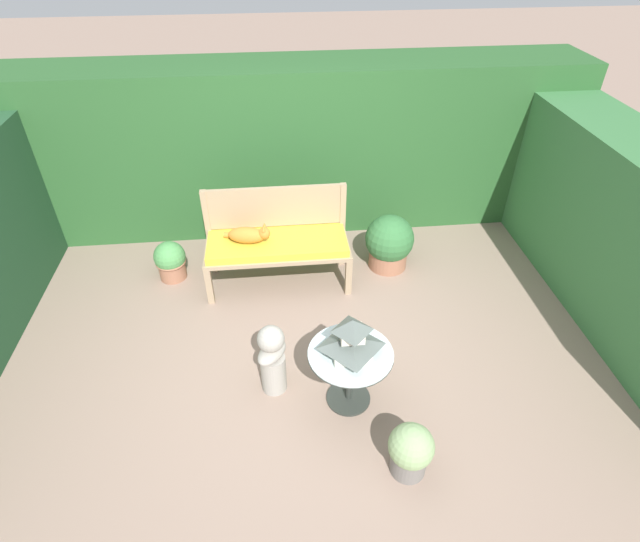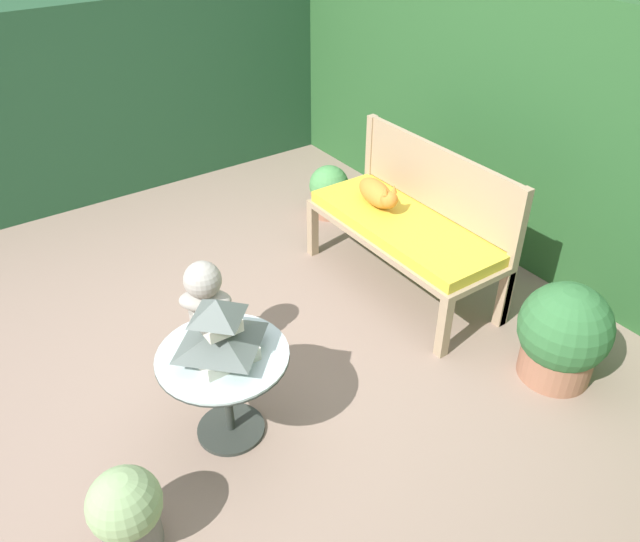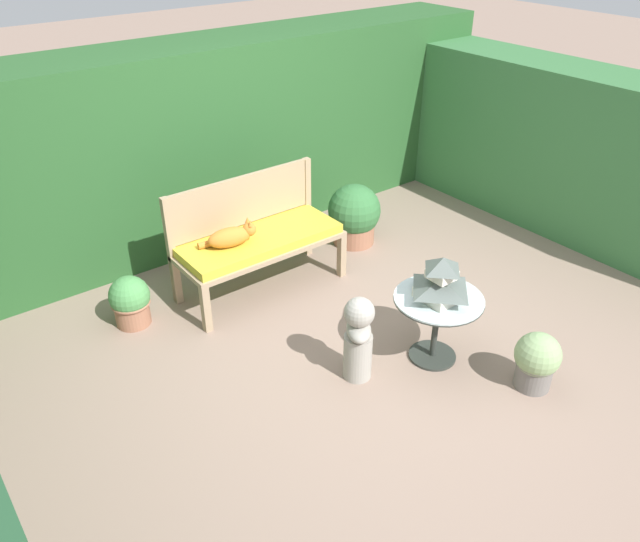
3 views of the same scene
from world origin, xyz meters
The scene contains 12 objects.
ground centered at (0.00, 0.00, 0.00)m, with size 30.00×30.00×0.00m, color gray.
foliage_hedge_back centered at (0.00, 2.31, 0.90)m, with size 6.40×0.82×1.79m, color #285628.
foliage_hedge_right centered at (2.85, 0.15, 0.77)m, with size 0.70×3.50×1.54m, color #38703D.
garden_bench centered at (-0.18, 1.04, 0.43)m, with size 1.39×0.55×0.50m.
bench_backrest centered at (-0.18, 1.30, 0.66)m, with size 1.39×0.06×0.93m.
cat centered at (-0.44, 1.03, 0.59)m, with size 0.45×0.24×0.20m.
patio_table centered at (0.29, -0.49, 0.40)m, with size 0.63×0.63×0.51m.
pagoda_birdhouse centered at (0.29, -0.49, 0.65)m, with size 0.36×0.36×0.32m.
garden_bust centered at (-0.27, -0.31, 0.33)m, with size 0.30×0.33×0.64m.
potted_plant_table_far centered at (0.96, 1.20, 0.28)m, with size 0.50×0.50×0.59m.
potted_plant_bench_left centered at (0.61, -1.12, 0.22)m, with size 0.31×0.31×0.42m.
potted_plant_path_edge centered at (-1.26, 1.23, 0.20)m, with size 0.31×0.31×0.41m.
Camera 3 is at (-2.51, -2.80, 2.90)m, focal length 35.00 mm.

